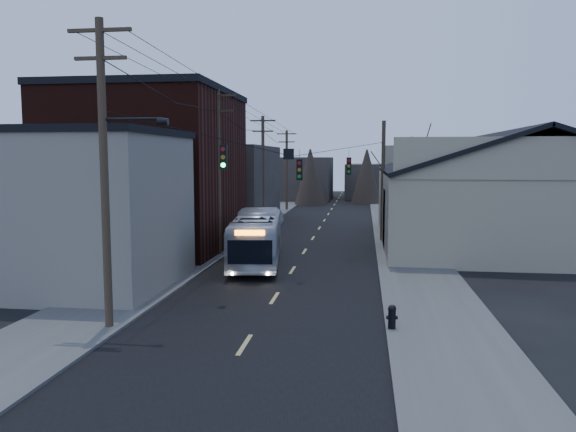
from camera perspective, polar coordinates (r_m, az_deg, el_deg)
name	(u,v)px	position (r m, az deg, el deg)	size (l,w,h in m)	color
ground	(230,368)	(16.49, -5.95, -15.15)	(160.00, 160.00, 0.00)	black
road_surface	(317,231)	(45.47, 3.01, -1.55)	(9.00, 110.00, 0.02)	black
sidewalk_left	(239,229)	(46.45, -5.01, -1.34)	(4.00, 110.00, 0.12)	#474744
sidewalk_right	(399,232)	(45.40, 11.21, -1.60)	(4.00, 110.00, 0.12)	#474744
building_clapboard	(83,211)	(27.20, -20.12, 0.46)	(8.00, 8.00, 7.00)	slate
building_brick	(151,172)	(37.54, -13.71, 4.36)	(10.00, 12.00, 10.00)	black
building_left_far	(221,184)	(52.67, -6.79, 3.25)	(9.00, 14.00, 7.00)	#332D29
warehouse	(501,205)	(41.13, 20.79, 1.05)	(16.16, 20.60, 7.73)	gray
building_far_left	(296,178)	(80.58, 0.82, 3.85)	(10.00, 12.00, 6.00)	#332D29
building_far_right	(386,181)	(85.07, 9.97, 3.54)	(12.00, 14.00, 5.00)	#332D29
bare_tree	(410,196)	(35.13, 12.31, 2.00)	(0.40, 0.40, 7.20)	black
utility_lines	(267,172)	(39.68, -2.15, 4.53)	(11.24, 45.28, 10.50)	#382B1E
bus	(257,238)	(31.58, -3.18, -2.21)	(2.45, 10.45, 2.91)	#B9BDC6
parked_car	(271,218)	(48.72, -1.76, -0.25)	(1.43, 4.10, 1.35)	#B7BAC0
fire_hydrant	(392,316)	(19.74, 10.52, -9.93)	(0.39, 0.28, 0.82)	black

